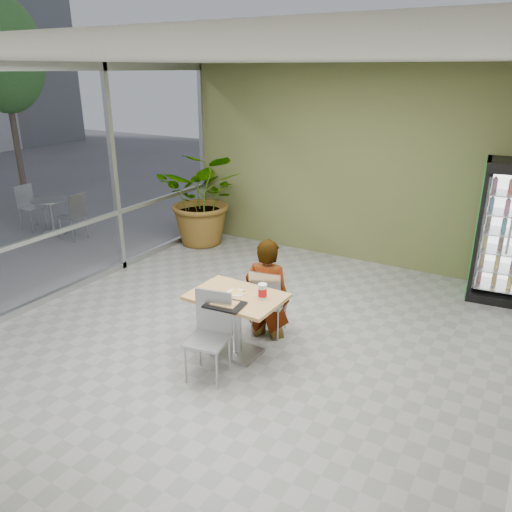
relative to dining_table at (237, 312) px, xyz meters
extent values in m
plane|color=gray|center=(-0.08, 0.13, -0.54)|extent=(7.00, 7.00, 0.00)
cube|color=tan|center=(0.00, 0.00, 0.19)|extent=(1.05, 0.74, 0.04)
cylinder|color=#A5A7AA|center=(0.00, 0.00, -0.18)|extent=(0.10, 0.10, 0.71)
cube|color=#A5A7AA|center=(0.00, 0.00, -0.52)|extent=(0.52, 0.42, 0.04)
cube|color=#A5A7AA|center=(0.07, 0.63, -0.12)|extent=(0.45, 0.45, 0.03)
cube|color=#A5A7AA|center=(0.11, 0.45, 0.11)|extent=(0.38, 0.10, 0.46)
cylinder|color=#A5A7AA|center=(0.20, 0.82, -0.33)|extent=(0.02, 0.02, 0.41)
cylinder|color=#A5A7AA|center=(-0.12, 0.76, -0.33)|extent=(0.02, 0.02, 0.41)
cylinder|color=#A5A7AA|center=(0.26, 0.50, -0.33)|extent=(0.02, 0.02, 0.41)
cylinder|color=#A5A7AA|center=(-0.06, 0.43, -0.33)|extent=(0.02, 0.02, 0.41)
cube|color=#A5A7AA|center=(-0.02, -0.55, -0.10)|extent=(0.49, 0.49, 0.03)
cube|color=#A5A7AA|center=(-0.06, -0.36, 0.15)|extent=(0.41, 0.11, 0.49)
cylinder|color=#A5A7AA|center=(-0.15, -0.76, -0.32)|extent=(0.02, 0.02, 0.44)
cylinder|color=#A5A7AA|center=(0.19, -0.69, -0.32)|extent=(0.02, 0.02, 0.44)
cylinder|color=#A5A7AA|center=(-0.23, -0.41, -0.32)|extent=(0.02, 0.02, 0.44)
cylinder|color=#A5A7AA|center=(0.12, -0.34, -0.32)|extent=(0.02, 0.02, 0.44)
imported|color=black|center=(0.07, 0.58, -0.06)|extent=(0.63, 0.47, 1.55)
cylinder|color=silver|center=(-0.03, 0.04, 0.22)|extent=(0.21, 0.21, 0.01)
cylinder|color=silver|center=(0.30, 0.06, 0.30)|extent=(0.09, 0.09, 0.16)
cylinder|color=red|center=(0.30, 0.06, 0.29)|extent=(0.10, 0.10, 0.09)
cylinder|color=silver|center=(0.30, 0.06, 0.38)|extent=(0.10, 0.10, 0.01)
cube|color=silver|center=(-0.25, -0.15, 0.22)|extent=(0.18, 0.18, 0.02)
cube|color=black|center=(0.04, -0.29, 0.22)|extent=(0.43, 0.34, 0.02)
cube|color=black|center=(2.46, 3.20, 0.45)|extent=(0.95, 0.77, 1.97)
cube|color=#179A25|center=(2.01, 3.20, 0.45)|extent=(0.08, 0.67, 1.93)
cube|color=white|center=(2.46, 2.87, 0.47)|extent=(0.71, 0.08, 1.58)
imported|color=#27632B|center=(-2.62, 3.02, 0.34)|extent=(1.92, 1.78, 1.75)
camera|label=1|loc=(2.74, -4.23, 2.58)|focal=35.00mm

